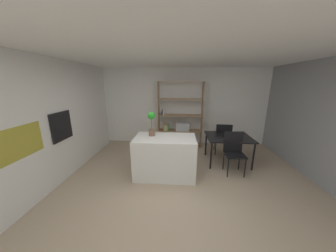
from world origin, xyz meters
The scene contains 12 objects.
ground_plane centered at (0.00, 0.00, 0.00)m, with size 8.56×8.56×0.00m, color tan.
ceiling_slab centered at (0.00, 0.00, 2.63)m, with size 6.24×6.00×0.06m.
back_partition centered at (0.00, 2.97, 1.30)m, with size 6.24×0.06×2.60m, color white.
tall_cabinet_run_left centered at (-2.73, 0.00, 1.30)m, with size 0.66×5.41×2.60m, color silver.
cabinet_niche_splashback centered at (-2.40, -0.65, 1.18)m, with size 0.01×1.19×0.52m.
built_in_oven centered at (-2.38, 0.46, 1.21)m, with size 0.06×0.58×0.61m.
kitchen_island centered at (-0.19, 0.71, 0.46)m, with size 1.36×0.79×0.92m, color silver.
potted_plant_on_island centered at (-0.50, 0.82, 1.25)m, with size 0.17×0.17×0.55m.
open_bookshelf centered at (0.12, 2.59, 0.95)m, with size 1.45×0.37×2.15m.
dining_table centered at (1.43, 1.48, 0.67)m, with size 1.14×0.95×0.73m.
dining_chair_near centered at (1.43, 0.98, 0.58)m, with size 0.45×0.42×0.98m.
dining_chair_far centered at (1.42, 1.97, 0.57)m, with size 0.49×0.46×0.95m.
Camera 1 is at (0.12, -2.74, 2.10)m, focal length 17.53 mm.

